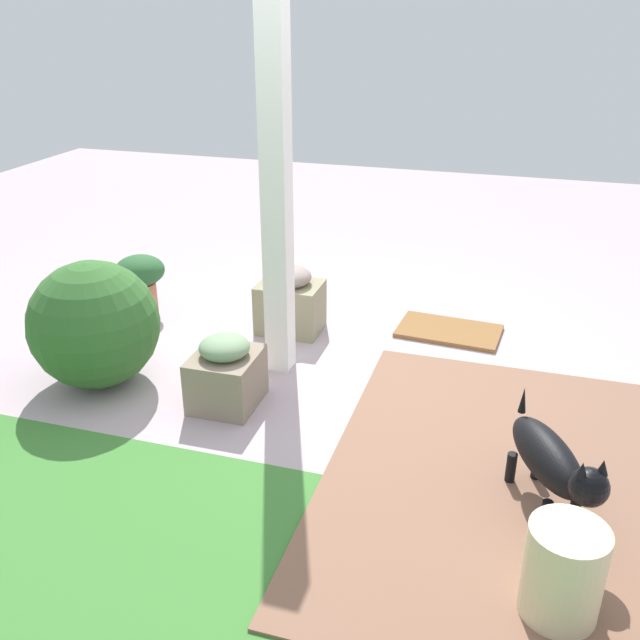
{
  "coord_description": "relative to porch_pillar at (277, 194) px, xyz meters",
  "views": [
    {
      "loc": [
        -1.0,
        3.74,
        2.16
      ],
      "look_at": [
        0.11,
        0.08,
        0.41
      ],
      "focal_mm": 39.39,
      "sensor_mm": 36.0,
      "label": 1
    }
  ],
  "objects": [
    {
      "name": "ground_plane",
      "position": [
        -0.41,
        0.02,
        -1.14
      ],
      "size": [
        12.0,
        12.0,
        0.0
      ],
      "primitive_type": "plane",
      "color": "#B49FA7"
    },
    {
      "name": "brick_path",
      "position": [
        -1.49,
        0.81,
        -1.13
      ],
      "size": [
        1.8,
        2.4,
        0.02
      ],
      "primitive_type": "cube",
      "color": "#855D48",
      "rests_on": "ground"
    },
    {
      "name": "porch_pillar",
      "position": [
        0.0,
        0.0,
        0.0
      ],
      "size": [
        0.15,
        0.15,
        2.27
      ],
      "primitive_type": "cube",
      "color": "white",
      "rests_on": "ground"
    },
    {
      "name": "stone_planter_nearest",
      "position": [
        0.12,
        -0.54,
        -0.91
      ],
      "size": [
        0.44,
        0.34,
        0.48
      ],
      "color": "gray",
      "rests_on": "ground"
    },
    {
      "name": "stone_planter_mid",
      "position": [
        0.15,
        0.52,
        -0.94
      ],
      "size": [
        0.37,
        0.41,
        0.43
      ],
      "color": "gray",
      "rests_on": "ground"
    },
    {
      "name": "round_shrub",
      "position": [
        1.0,
        0.51,
        -0.75
      ],
      "size": [
        0.78,
        0.78,
        0.78
      ],
      "primitive_type": "sphere",
      "color": "#32632A",
      "rests_on": "ground"
    },
    {
      "name": "terracotta_pot_broad",
      "position": [
        1.29,
        -0.51,
        -0.86
      ],
      "size": [
        0.37,
        0.37,
        0.45
      ],
      "color": "#BB674B",
      "rests_on": "ground"
    },
    {
      "name": "dog",
      "position": [
        -1.65,
        0.99,
        -0.85
      ],
      "size": [
        0.46,
        0.69,
        0.49
      ],
      "color": "black",
      "rests_on": "ground"
    },
    {
      "name": "ceramic_urn",
      "position": [
        -1.7,
        1.59,
        -0.93
      ],
      "size": [
        0.3,
        0.3,
        0.41
      ],
      "primitive_type": "cylinder",
      "color": "beige",
      "rests_on": "ground"
    },
    {
      "name": "doormat",
      "position": [
        -0.97,
        -0.82,
        -1.12
      ],
      "size": [
        0.74,
        0.48,
        0.03
      ],
      "primitive_type": "cube",
      "rotation": [
        0.0,
        0.0,
        -0.08
      ],
      "color": "brown",
      "rests_on": "ground"
    }
  ]
}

